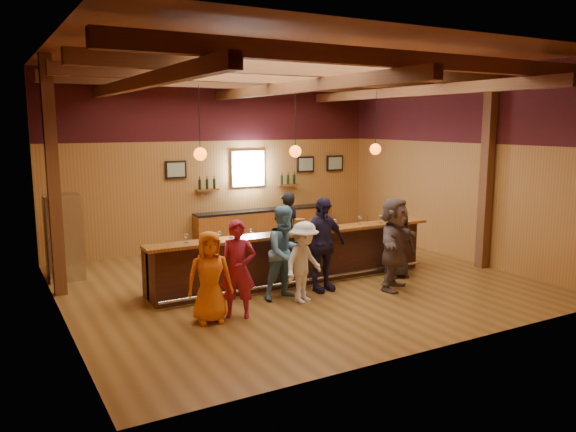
{
  "coord_description": "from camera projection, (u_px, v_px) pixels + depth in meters",
  "views": [
    {
      "loc": [
        -5.6,
        -9.74,
        3.26
      ],
      "look_at": [
        0.0,
        0.3,
        1.35
      ],
      "focal_mm": 35.0,
      "sensor_mm": 36.0,
      "label": 1
    }
  ],
  "objects": [
    {
      "name": "bar_counter",
      "position": [
        292.0,
        256.0,
        11.67
      ],
      "size": [
        6.3,
        1.07,
        1.11
      ],
      "color": "black",
      "rests_on": "ground"
    },
    {
      "name": "ice_bucket",
      "position": [
        300.0,
        225.0,
        11.35
      ],
      "size": [
        0.22,
        0.22,
        0.24
      ],
      "primitive_type": "cylinder",
      "color": "brown",
      "rests_on": "bar_counter"
    },
    {
      "name": "customer_white",
      "position": [
        304.0,
        262.0,
        10.22
      ],
      "size": [
        1.12,
        0.91,
        1.5
      ],
      "primitive_type": "imported",
      "rotation": [
        0.0,
        0.0,
        0.43
      ],
      "color": "white",
      "rests_on": "ground"
    },
    {
      "name": "customer_redvest",
      "position": [
        238.0,
        269.0,
        9.42
      ],
      "size": [
        0.73,
        0.66,
        1.67
      ],
      "primitive_type": "imported",
      "rotation": [
        0.0,
        0.0,
        -0.56
      ],
      "color": "maroon",
      "rests_on": "ground"
    },
    {
      "name": "bottle_b",
      "position": [
        321.0,
        220.0,
        11.68
      ],
      "size": [
        0.08,
        0.08,
        0.39
      ],
      "color": "black",
      "rests_on": "bar_counter"
    },
    {
      "name": "framed_pictures",
      "position": [
        277.0,
        166.0,
        15.46
      ],
      "size": [
        5.35,
        0.05,
        0.45
      ],
      "color": "black",
      "rests_on": "room"
    },
    {
      "name": "glass_b",
      "position": [
        219.0,
        234.0,
        10.33
      ],
      "size": [
        0.08,
        0.08,
        0.19
      ],
      "color": "silver",
      "rests_on": "bar_counter"
    },
    {
      "name": "back_bar_cabinet",
      "position": [
        265.0,
        226.0,
        15.32
      ],
      "size": [
        4.0,
        0.52,
        0.95
      ],
      "color": "brown",
      "rests_on": "ground"
    },
    {
      "name": "customer_navy",
      "position": [
        322.0,
        244.0,
        10.9
      ],
      "size": [
        1.12,
        0.52,
        1.86
      ],
      "primitive_type": "imported",
      "rotation": [
        0.0,
        0.0,
        0.07
      ],
      "color": "#211C38",
      "rests_on": "ground"
    },
    {
      "name": "customer_denim",
      "position": [
        286.0,
        252.0,
        10.42
      ],
      "size": [
        0.91,
        0.73,
        1.76
      ],
      "primitive_type": "imported",
      "rotation": [
        0.0,
        0.0,
        0.08
      ],
      "color": "#558AAA",
      "rests_on": "ground"
    },
    {
      "name": "customer_dark",
      "position": [
        398.0,
        242.0,
        11.93
      ],
      "size": [
        0.81,
        0.62,
        1.49
      ],
      "primitive_type": "imported",
      "rotation": [
        0.0,
        0.0,
        -0.21
      ],
      "color": "#2B2B2E",
      "rests_on": "ground"
    },
    {
      "name": "stainless_fridge",
      "position": [
        64.0,
        237.0,
        11.74
      ],
      "size": [
        0.7,
        0.7,
        1.8
      ],
      "primitive_type": "cube",
      "color": "silver",
      "rests_on": "ground"
    },
    {
      "name": "bottle_a",
      "position": [
        316.0,
        222.0,
        11.63
      ],
      "size": [
        0.07,
        0.07,
        0.32
      ],
      "color": "black",
      "rests_on": "bar_counter"
    },
    {
      "name": "glass_d",
      "position": [
        251.0,
        231.0,
        10.66
      ],
      "size": [
        0.07,
        0.07,
        0.17
      ],
      "color": "silver",
      "rests_on": "bar_counter"
    },
    {
      "name": "glass_c",
      "position": [
        231.0,
        230.0,
        10.6
      ],
      "size": [
        0.09,
        0.09,
        0.2
      ],
      "color": "silver",
      "rests_on": "bar_counter"
    },
    {
      "name": "bartender",
      "position": [
        287.0,
        229.0,
        12.8
      ],
      "size": [
        0.64,
        0.43,
        1.72
      ],
      "primitive_type": "imported",
      "rotation": [
        0.0,
        0.0,
        3.11
      ],
      "color": "black",
      "rests_on": "ground"
    },
    {
      "name": "glass_e",
      "position": [
        288.0,
        227.0,
        11.08
      ],
      "size": [
        0.07,
        0.07,
        0.16
      ],
      "color": "silver",
      "rests_on": "bar_counter"
    },
    {
      "name": "wine_shelves",
      "position": [
        249.0,
        185.0,
        15.08
      ],
      "size": [
        3.0,
        0.18,
        0.3
      ],
      "color": "brown",
      "rests_on": "room"
    },
    {
      "name": "glass_f",
      "position": [
        335.0,
        221.0,
        11.68
      ],
      "size": [
        0.08,
        0.08,
        0.18
      ],
      "color": "silver",
      "rests_on": "bar_counter"
    },
    {
      "name": "room",
      "position": [
        294.0,
        125.0,
        11.14
      ],
      "size": [
        9.04,
        9.0,
        4.52
      ],
      "color": "brown",
      "rests_on": "ground"
    },
    {
      "name": "glass_h",
      "position": [
        381.0,
        217.0,
        12.19
      ],
      "size": [
        0.08,
        0.08,
        0.18
      ],
      "color": "silver",
      "rests_on": "bar_counter"
    },
    {
      "name": "pendant_lights",
      "position": [
        295.0,
        151.0,
        11.17
      ],
      "size": [
        4.24,
        0.24,
        1.37
      ],
      "color": "black",
      "rests_on": "room"
    },
    {
      "name": "customer_orange",
      "position": [
        210.0,
        277.0,
        9.19
      ],
      "size": [
        0.82,
        0.61,
        1.53
      ],
      "primitive_type": "imported",
      "rotation": [
        0.0,
        0.0,
        -0.17
      ],
      "color": "orange",
      "rests_on": "ground"
    },
    {
      "name": "customer_brown",
      "position": [
        394.0,
        244.0,
        11.0
      ],
      "size": [
        1.71,
        1.43,
        1.84
      ],
      "primitive_type": "imported",
      "rotation": [
        0.0,
        0.0,
        0.61
      ],
      "color": "#604E4D",
      "rests_on": "ground"
    },
    {
      "name": "glass_g",
      "position": [
        360.0,
        218.0,
        12.05
      ],
      "size": [
        0.08,
        0.08,
        0.18
      ],
      "color": "silver",
      "rests_on": "bar_counter"
    },
    {
      "name": "glass_a",
      "position": [
        186.0,
        236.0,
        10.17
      ],
      "size": [
        0.08,
        0.08,
        0.17
      ],
      "color": "silver",
      "rests_on": "bar_counter"
    },
    {
      "name": "window",
      "position": [
        248.0,
        169.0,
        15.06
      ],
      "size": [
        0.95,
        0.09,
        0.95
      ],
      "color": "silver",
      "rests_on": "room"
    }
  ]
}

